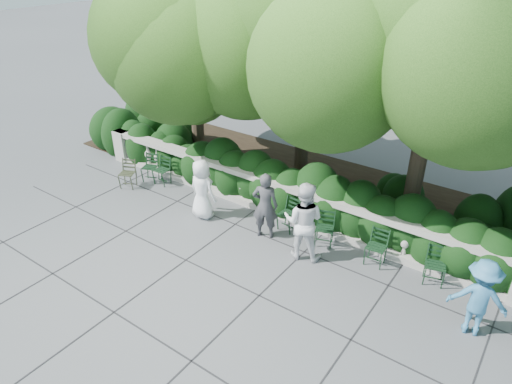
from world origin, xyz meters
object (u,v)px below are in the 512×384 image
Objects in this scene: chair_f at (431,287)px; person_woman_grey at (265,206)px; chair_c at (322,248)px; person_older_blue at (479,298)px; chair_e at (284,232)px; chair_a at (149,183)px; person_businessman at (202,189)px; chair_b at (160,186)px; person_casual_man at (303,221)px; chair_weathered at (127,190)px; chair_d at (371,267)px.

chair_f is 0.50× the size of person_woman_grey.
chair_c is 0.54× the size of person_older_blue.
chair_a is at bearing -173.23° from chair_e.
person_businessman is at bearing 170.45° from chair_c.
chair_b is 2.35m from person_businessman.
chair_e is 1.36m from person_casual_man.
person_older_blue is (0.93, -0.81, 0.77)m from chair_f.
chair_f is 1.46m from person_older_blue.
person_woman_grey is at bearing 170.76° from chair_f.
person_older_blue reaches higher than chair_e.
chair_weathered is (-4.82, -0.77, 0.00)m from chair_e.
person_woman_grey is (4.52, 0.39, 0.83)m from chair_weathered.
person_businessman is 1.02× the size of person_older_blue.
chair_f is (7.79, 0.12, 0.00)m from chair_b.
chair_weathered is at bearing 167.79° from chair_c.
person_woman_grey is 1.15m from person_casual_man.
chair_b is 1.00× the size of chair_weathered.
person_woman_grey is at bearing -20.49° from chair_weathered.
chair_a is 0.54× the size of person_older_blue.
person_casual_man reaches higher than chair_d.
person_woman_grey is (-0.30, -0.38, 0.83)m from chair_e.
chair_d is (6.53, 0.01, 0.00)m from chair_b.
chair_weathered is at bearing -15.37° from person_casual_man.
chair_weathered is 0.46× the size of person_casual_man.
chair_b is 1.00× the size of chair_f.
chair_e and chair_f have the same top height.
chair_b is 6.53m from chair_d.
chair_e is 0.46× the size of person_casual_man.
person_casual_man is 3.66m from person_older_blue.
chair_f is 0.46× the size of person_casual_man.
person_older_blue reaches higher than chair_b.
chair_a is 1.00× the size of chair_d.
chair_weathered is at bearing -11.76° from person_older_blue.
chair_a is 2.69m from person_businessman.
chair_e is 0.50× the size of person_woman_grey.
chair_a and chair_weathered have the same top height.
person_older_blue reaches higher than chair_f.
chair_e is at bearing -16.28° from chair_weathered.
chair_a is at bearing 161.54° from chair_c.
person_casual_man is at bearing -23.29° from chair_weathered.
person_woman_grey is 1.08× the size of person_older_blue.
person_casual_man reaches higher than person_older_blue.
chair_b is at bearing -9.53° from person_businessman.
person_casual_man reaches higher than chair_e.
chair_weathered is (-0.21, -0.65, 0.00)m from chair_a.
chair_e is 0.54× the size of person_older_blue.
chair_d is 1.27m from chair_f.
person_woman_grey reaches higher than chair_weathered.
chair_c is 1.00× the size of chair_d.
chair_f is at bearing 175.48° from person_casual_man.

